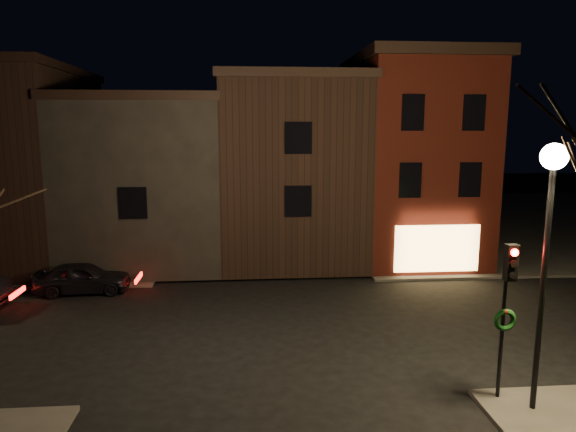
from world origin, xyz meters
name	(u,v)px	position (x,y,z in m)	size (l,w,h in m)	color
ground	(271,327)	(0.00, 0.00, 0.00)	(120.00, 120.00, 0.00)	black
sidewalk_far_right	(519,219)	(20.00, 20.00, 0.06)	(30.00, 30.00, 0.12)	#2D2B28
corner_building	(413,158)	(8.00, 9.47, 5.40)	(6.50, 8.50, 10.50)	#49130D
row_building_a	(289,168)	(1.50, 10.50, 4.83)	(7.30, 10.30, 9.40)	black
row_building_b	(153,178)	(-5.75, 10.50, 4.33)	(7.80, 10.30, 8.40)	black
row_building_c	(10,165)	(-13.00, 10.50, 5.08)	(7.30, 10.30, 9.90)	black
street_lamp_near	(550,205)	(6.20, -6.00, 5.18)	(0.60, 0.60, 6.48)	black
traffic_signal	(507,298)	(5.60, -5.51, 2.81)	(0.58, 0.38, 4.05)	black
parked_car_a	(83,278)	(-7.80, 4.50, 0.67)	(1.57, 3.91, 1.33)	black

